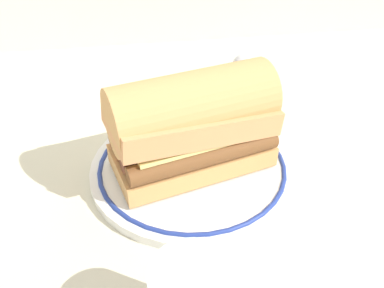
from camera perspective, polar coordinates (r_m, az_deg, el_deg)
ground_plane at (r=0.53m, az=-2.62°, el=-4.50°), size 1.50×1.50×0.00m
plate at (r=0.54m, az=-0.00°, el=-3.18°), size 0.26×0.26×0.01m
sausage_sandwich at (r=0.49m, az=0.00°, el=2.91°), size 0.21×0.14×0.12m
salt_shaker at (r=0.66m, az=6.74°, el=8.53°), size 0.04×0.04×0.08m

